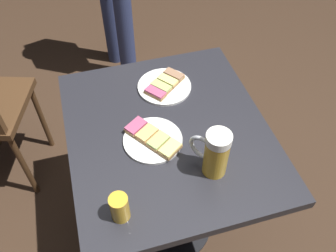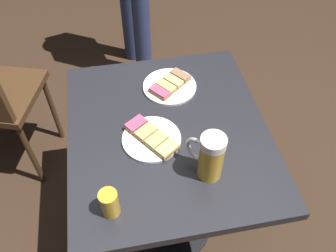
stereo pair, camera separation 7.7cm
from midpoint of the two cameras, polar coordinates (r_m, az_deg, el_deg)
ground_plane at (r=1.88m, az=-1.21°, el=-15.01°), size 6.00×6.00×0.00m
cafe_table at (r=1.40m, az=-1.59°, el=-4.74°), size 0.71×0.81×0.72m
plate_near at (r=1.24m, az=-4.24°, el=-2.14°), size 0.21×0.21×0.03m
plate_far at (r=1.42m, az=-2.15°, el=6.44°), size 0.21×0.21×0.03m
beer_mug at (r=1.11m, az=5.52°, el=-4.39°), size 0.11×0.12×0.18m
beer_glass_small at (r=1.06m, az=-9.86°, el=-12.81°), size 0.06×0.06×0.10m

